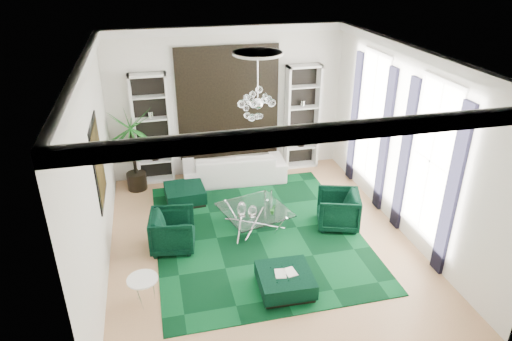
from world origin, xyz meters
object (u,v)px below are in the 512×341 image
object	(u,v)px
coffee_table	(255,218)
ottoman_side	(185,194)
sofa	(234,167)
armchair_left	(173,231)
ottoman_front	(285,282)
armchair_right	(338,210)
side_table	(144,291)
palm	(132,140)

from	to	relation	value
coffee_table	ottoman_side	world-z (taller)	coffee_table
sofa	armchair_left	size ratio (longest dim) A/B	3.00
ottoman_side	ottoman_front	xyz separation A→B (m)	(1.40, -3.55, -0.01)
armchair_right	ottoman_side	xyz separation A→B (m)	(-3.10, 1.80, -0.20)
sofa	armchair_right	world-z (taller)	armchair_right
sofa	armchair_left	distance (m)	3.18
sofa	armchair_right	bearing A→B (deg)	126.31
sofa	ottoman_side	world-z (taller)	sofa
armchair_left	ottoman_side	size ratio (longest dim) A/B	0.97
armchair_left	ottoman_front	distance (m)	2.52
armchair_right	side_table	bearing A→B (deg)	-51.69
armchair_left	ottoman_front	size ratio (longest dim) A/B	0.94
armchair_left	ottoman_front	bearing A→B (deg)	-126.73
sofa	ottoman_side	distance (m)	1.61
ottoman_side	ottoman_front	distance (m)	3.82
sofa	armchair_right	distance (m)	3.18
ottoman_side	ottoman_front	size ratio (longest dim) A/B	0.97
sofa	palm	world-z (taller)	palm
sofa	ottoman_front	world-z (taller)	sofa
ottoman_side	ottoman_front	bearing A→B (deg)	-68.48
sofa	ottoman_side	xyz separation A→B (m)	(-1.35, -0.85, -0.18)
sofa	coffee_table	distance (m)	2.31
sofa	palm	bearing A→B (deg)	0.54
armchair_left	armchair_right	xyz separation A→B (m)	(3.50, 0.00, 0.01)
sofa	side_table	world-z (taller)	sofa
coffee_table	side_table	world-z (taller)	side_table
sofa	armchair_right	xyz separation A→B (m)	(1.75, -2.65, 0.02)
sofa	side_table	size ratio (longest dim) A/B	5.01
armchair_right	ottoman_front	xyz separation A→B (m)	(-1.70, -1.75, -0.21)
ottoman_front	side_table	distance (m)	2.41
sofa	ottoman_side	size ratio (longest dim) A/B	2.91
sofa	armchair_left	xyz separation A→B (m)	(-1.75, -2.65, 0.02)
coffee_table	armchair_left	bearing A→B (deg)	-168.69
coffee_table	ottoman_front	size ratio (longest dim) A/B	1.40
sofa	coffee_table	world-z (taller)	sofa
sofa	ottoman_front	distance (m)	4.40
coffee_table	palm	bearing A→B (deg)	135.59
sofa	ottoman_front	bearing A→B (deg)	93.53
ottoman_front	side_table	bearing A→B (deg)	174.05
coffee_table	ottoman_side	bearing A→B (deg)	132.95
ottoman_side	side_table	size ratio (longest dim) A/B	1.72
sofa	palm	xyz separation A→B (m)	(-2.45, 0.10, 0.93)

